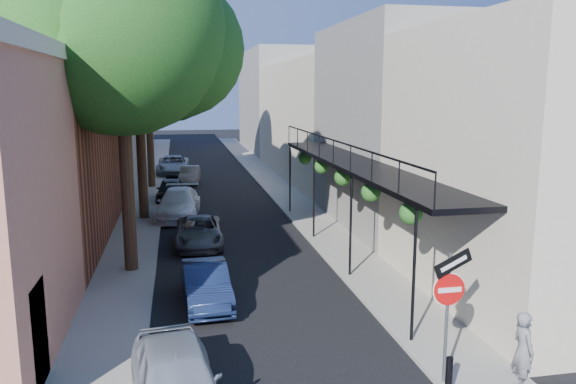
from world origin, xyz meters
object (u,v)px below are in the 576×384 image
parked_car_g (173,165)px  parked_car_b (206,284)px  parked_car_e (170,190)px  parked_car_f (190,175)px  sign_post (449,295)px  oak_near (134,34)px  parked_car_c (199,232)px  parked_car_a (176,380)px  oak_mid (146,69)px  pedestrian (523,350)px  parked_car_d (179,204)px  oak_far (154,55)px  bollard (449,376)px

parked_car_g → parked_car_b: bearing=-86.0°
parked_car_e → parked_car_f: (1.20, 5.65, -0.04)m
sign_post → oak_near: size_ratio=0.26×
parked_car_c → parked_car_g: (-1.10, 19.85, 0.13)m
sign_post → parked_car_f: 27.75m
sign_post → parked_car_a: 5.64m
parked_car_e → parked_car_g: (0.10, 10.14, 0.07)m
parked_car_e → parked_car_g: parked_car_g is taller
oak_mid → sign_post: bearing=-69.1°
parked_car_g → pedestrian: bearing=-75.9°
parked_car_b → oak_near: bearing=114.8°
parked_car_d → pedestrian: size_ratio=2.93×
oak_far → parked_car_b: size_ratio=3.31×
parked_car_b → pedestrian: (6.06, -6.14, 0.34)m
sign_post → parked_car_d: (-5.33, 17.23, -1.35)m
oak_mid → pedestrian: bearing=-65.7°
bollard → parked_car_a: 5.35m
oak_far → parked_car_g: size_ratio=2.42×
parked_car_c → parked_car_e: 9.78m
parked_car_f → parked_car_c: bearing=-84.4°
oak_far → sign_post: bearing=-76.1°
oak_near → parked_car_e: size_ratio=3.19×
parked_car_a → parked_car_c: (0.91, 11.85, -0.12)m
parked_car_f → parked_car_g: bearing=109.3°
oak_near → pedestrian: (7.97, -9.76, -6.95)m
oak_mid → parked_car_f: oak_mid is taller
parked_car_e → pedestrian: pedestrian is taller
sign_post → oak_far: bearing=103.9°
parked_car_c → oak_far: bearing=100.1°
oak_near → parked_car_a: oak_near is taller
oak_mid → parked_car_d: oak_mid is taller
bollard → oak_far: (-6.35, 26.77, 7.74)m
oak_near → oak_mid: 8.01m
bollard → parked_car_c: parked_car_c is taller
oak_mid → parked_car_e: size_ratio=2.85×
oak_far → parked_car_d: bearing=-82.6°
oak_far → pedestrian: (7.95, -26.77, -7.33)m
oak_near → parked_car_f: (1.97, 18.04, -7.31)m
oak_far → parked_car_f: size_ratio=3.42×
parked_car_f → bollard: bearing=-75.4°
bollard → parked_car_f: parked_car_f is taller
parked_car_d → parked_car_b: bearing=-80.7°
bollard → oak_mid: size_ratio=0.08×
oak_far → parked_car_d: 11.87m
bollard → parked_car_g: size_ratio=0.16×
parked_car_e → parked_car_b: bearing=-82.4°
sign_post → parked_car_g: size_ratio=0.61×
parked_car_a → parked_car_c: 11.88m
sign_post → parked_car_b: sign_post is taller
parked_car_b → parked_car_g: bearing=89.3°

